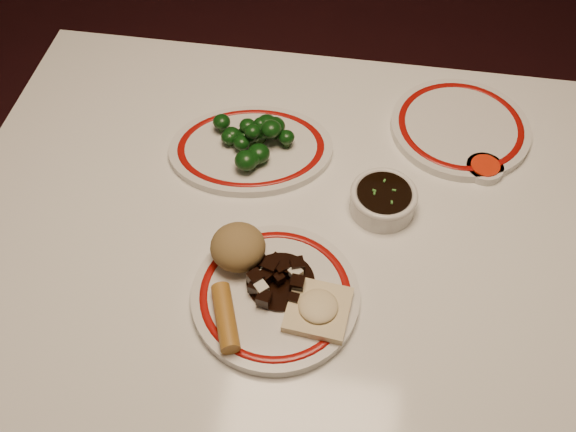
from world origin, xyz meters
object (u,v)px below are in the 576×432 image
at_px(fried_wonton, 318,308).
at_px(rice_mound, 238,247).
at_px(dining_table, 311,267).
at_px(stirfry_heap, 277,276).
at_px(main_plate, 275,296).
at_px(spring_roll, 225,317).
at_px(soy_bowl, 383,201).
at_px(broccoli_plate, 251,149).
at_px(broccoli_pile, 256,137).

bearing_deg(fried_wonton, rice_mound, 150.66).
relative_size(dining_table, fried_wonton, 12.56).
bearing_deg(stirfry_heap, main_plate, -87.03).
xyz_separation_m(spring_roll, soy_bowl, (0.21, 0.26, -0.01)).
bearing_deg(broccoli_plate, soy_bowl, -20.80).
bearing_deg(soy_bowl, broccoli_plate, 159.20).
relative_size(broccoli_plate, soy_bowl, 3.02).
bearing_deg(dining_table, stirfry_heap, -112.04).
bearing_deg(dining_table, fried_wonton, -79.91).
bearing_deg(broccoli_plate, main_plate, -72.18).
xyz_separation_m(dining_table, rice_mound, (-0.11, -0.07, 0.14)).
height_order(dining_table, main_plate, main_plate).
distance_m(rice_mound, fried_wonton, 0.15).
bearing_deg(spring_roll, stirfry_heap, 32.07).
bearing_deg(dining_table, main_plate, -108.04).
height_order(broccoli_plate, soy_bowl, soy_bowl).
bearing_deg(main_plate, soy_bowl, 53.82).
height_order(fried_wonton, soy_bowl, same).
relative_size(spring_roll, stirfry_heap, 1.00).
height_order(rice_mound, broccoli_pile, rice_mound).
distance_m(dining_table, fried_wonton, 0.19).
height_order(main_plate, broccoli_pile, broccoli_pile).
bearing_deg(soy_bowl, broccoli_pile, 157.80).
relative_size(fried_wonton, stirfry_heap, 0.94).
height_order(fried_wonton, broccoli_plate, fried_wonton).
relative_size(spring_roll, broccoli_plate, 0.31).
bearing_deg(spring_roll, dining_table, 40.06).
relative_size(main_plate, broccoli_plate, 0.86).
xyz_separation_m(main_plate, stirfry_heap, (-0.00, 0.02, 0.02)).
xyz_separation_m(fried_wonton, soy_bowl, (0.08, 0.22, -0.01)).
bearing_deg(rice_mound, broccoli_pile, 94.53).
xyz_separation_m(main_plate, fried_wonton, (0.07, -0.02, 0.02)).
distance_m(spring_roll, fried_wonton, 0.13).
bearing_deg(broccoli_pile, spring_roll, -86.29).
height_order(rice_mound, fried_wonton, rice_mound).
xyz_separation_m(main_plate, broccoli_plate, (-0.09, 0.29, -0.00)).
height_order(rice_mound, spring_roll, rice_mound).
relative_size(dining_table, stirfry_heap, 11.75).
height_order(spring_roll, broccoli_pile, broccoli_pile).
xyz_separation_m(broccoli_plate, soy_bowl, (0.24, -0.09, 0.01)).
distance_m(spring_roll, stirfry_heap, 0.10).
relative_size(dining_table, main_plate, 4.31).
bearing_deg(fried_wonton, dining_table, 100.09).
distance_m(dining_table, broccoli_pile, 0.25).
height_order(dining_table, spring_roll, spring_roll).
bearing_deg(broccoli_plate, broccoli_pile, 20.54).
relative_size(stirfry_heap, broccoli_plate, 0.31).
distance_m(main_plate, stirfry_heap, 0.03).
distance_m(main_plate, spring_roll, 0.09).
distance_m(main_plate, soy_bowl, 0.25).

